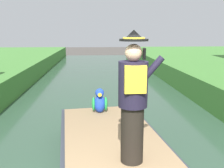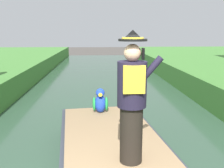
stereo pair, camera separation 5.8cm
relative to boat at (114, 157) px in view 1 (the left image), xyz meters
The scene contains 3 objects.
boat is the anchor object (origin of this frame).
person_pirate 1.44m from the boat, 73.95° to the right, with size 0.61×0.42×1.85m.
parrot_plush 1.65m from the boat, 97.37° to the left, with size 0.36×0.35×0.57m.
Camera 1 is at (-0.33, -2.51, 2.53)m, focal length 39.90 mm.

